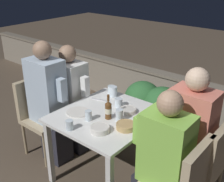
# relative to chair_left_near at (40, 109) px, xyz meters

# --- Properties ---
(ground_plane) EXTENTS (16.00, 16.00, 0.00)m
(ground_plane) POSITION_rel_chair_left_near_xyz_m (0.90, 0.13, -0.54)
(ground_plane) COLOR brown
(parapet_wall) EXTENTS (9.00, 0.18, 0.63)m
(parapet_wall) POSITION_rel_chair_left_near_xyz_m (0.90, 1.72, -0.22)
(parapet_wall) COLOR gray
(parapet_wall) RESTS_ON ground_plane
(dining_table) EXTENTS (0.87, 0.95, 0.73)m
(dining_table) POSITION_rel_chair_left_near_xyz_m (0.90, 0.13, 0.10)
(dining_table) COLOR white
(dining_table) RESTS_ON ground_plane
(planter_hedge) EXTENTS (1.04, 0.47, 0.70)m
(planter_hedge) POSITION_rel_chair_left_near_xyz_m (0.95, 1.09, -0.15)
(planter_hedge) COLOR brown
(planter_hedge) RESTS_ON ground_plane
(chair_left_near) EXTENTS (0.44, 0.43, 0.89)m
(chair_left_near) POSITION_rel_chair_left_near_xyz_m (0.00, 0.00, 0.00)
(chair_left_near) COLOR tan
(chair_left_near) RESTS_ON ground_plane
(person_blue_shirt) EXTENTS (0.48, 0.26, 1.35)m
(person_blue_shirt) POSITION_rel_chair_left_near_xyz_m (0.20, -0.00, 0.15)
(person_blue_shirt) COLOR #282833
(person_blue_shirt) RESTS_ON ground_plane
(chair_left_far) EXTENTS (0.44, 0.43, 0.89)m
(chair_left_far) POSITION_rel_chair_left_near_xyz_m (0.03, 0.29, 0.00)
(chair_left_far) COLOR tan
(chair_left_far) RESTS_ON ground_plane
(person_white_polo) EXTENTS (0.47, 0.26, 1.26)m
(person_white_polo) POSITION_rel_chair_left_near_xyz_m (0.23, 0.29, 0.10)
(person_white_polo) COLOR #282833
(person_white_polo) RESTS_ON ground_plane
(chair_right_near) EXTENTS (0.44, 0.43, 0.89)m
(chair_right_near) POSITION_rel_chair_left_near_xyz_m (1.79, -0.03, 0.00)
(chair_right_near) COLOR tan
(chair_right_near) RESTS_ON ground_plane
(person_green_blouse) EXTENTS (0.47, 0.26, 1.24)m
(person_green_blouse) POSITION_rel_chair_left_near_xyz_m (1.59, -0.03, 0.09)
(person_green_blouse) COLOR #282833
(person_green_blouse) RESTS_ON ground_plane
(chair_right_far) EXTENTS (0.44, 0.43, 0.89)m
(chair_right_far) POSITION_rel_chair_left_near_xyz_m (1.82, 0.33, 0.00)
(chair_right_far) COLOR tan
(chair_right_far) RESTS_ON ground_plane
(person_coral_top) EXTENTS (0.47, 0.26, 1.32)m
(person_coral_top) POSITION_rel_chair_left_near_xyz_m (1.62, 0.33, 0.13)
(person_coral_top) COLOR #282833
(person_coral_top) RESTS_ON ground_plane
(beer_bottle) EXTENTS (0.06, 0.06, 0.24)m
(beer_bottle) POSITION_rel_chair_left_near_xyz_m (0.95, 0.08, 0.28)
(beer_bottle) COLOR brown
(beer_bottle) RESTS_ON dining_table
(plate_0) EXTENTS (0.22, 0.22, 0.01)m
(plate_0) POSITION_rel_chair_left_near_xyz_m (0.65, -0.02, 0.20)
(plate_0) COLOR silver
(plate_0) RESTS_ON dining_table
(bowl_0) EXTENTS (0.17, 0.17, 0.05)m
(bowl_0) POSITION_rel_chair_left_near_xyz_m (1.18, 0.05, 0.22)
(bowl_0) COLOR tan
(bowl_0) RESTS_ON dining_table
(bowl_1) EXTENTS (0.17, 0.17, 0.05)m
(bowl_1) POSITION_rel_chair_left_near_xyz_m (1.04, -0.13, 0.22)
(bowl_1) COLOR silver
(bowl_1) RESTS_ON dining_table
(bowl_2) EXTENTS (0.16, 0.16, 0.04)m
(bowl_2) POSITION_rel_chair_left_near_xyz_m (1.02, 0.29, 0.22)
(bowl_2) COLOR beige
(bowl_2) RESTS_ON dining_table
(glass_cup_0) EXTENTS (0.08, 0.08, 0.11)m
(glass_cup_0) POSITION_rel_chair_left_near_xyz_m (0.68, 0.49, 0.25)
(glass_cup_0) COLOR silver
(glass_cup_0) RESTS_ON dining_table
(glass_cup_1) EXTENTS (0.06, 0.06, 0.09)m
(glass_cup_1) POSITION_rel_chair_left_near_xyz_m (0.83, -0.05, 0.24)
(glass_cup_1) COLOR silver
(glass_cup_1) RESTS_ON dining_table
(glass_cup_2) EXTENTS (0.07, 0.07, 0.09)m
(glass_cup_2) POSITION_rel_chair_left_near_xyz_m (0.82, -0.28, 0.24)
(glass_cup_2) COLOR silver
(glass_cup_2) RESTS_ON dining_table
(glass_cup_3) EXTENTS (0.07, 0.07, 0.11)m
(glass_cup_3) POSITION_rel_chair_left_near_xyz_m (1.05, 0.12, 0.25)
(glass_cup_3) COLOR silver
(glass_cup_3) RESTS_ON dining_table
(glass_cup_4) EXTENTS (0.08, 0.08, 0.09)m
(glass_cup_4) POSITION_rel_chair_left_near_xyz_m (0.87, 0.33, 0.24)
(glass_cup_4) COLOR silver
(glass_cup_4) RESTS_ON dining_table
(glass_cup_5) EXTENTS (0.08, 0.08, 0.08)m
(glass_cup_5) POSITION_rel_chair_left_near_xyz_m (0.60, 0.55, 0.23)
(glass_cup_5) COLOR silver
(glass_cup_5) RESTS_ON dining_table
(fork_0) EXTENTS (0.17, 0.06, 0.01)m
(fork_0) POSITION_rel_chair_left_near_xyz_m (0.62, 0.32, 0.20)
(fork_0) COLOR silver
(fork_0) RESTS_ON dining_table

